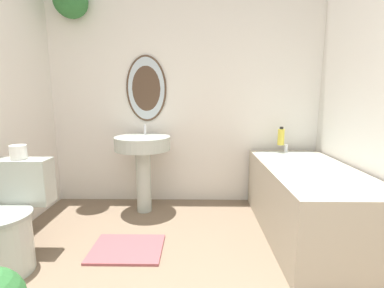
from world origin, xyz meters
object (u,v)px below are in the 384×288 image
Objects in this scene: shampoo_bottle at (281,137)px; toilet_paper_roll at (18,152)px; toilet at (9,224)px; bathtub at (308,200)px; pedestal_sink at (143,153)px.

toilet_paper_roll is at bearing -157.07° from shampoo_bottle.
toilet is 0.49× the size of bathtub.
bathtub is (2.18, 0.47, -0.00)m from toilet.
pedestal_sink reaches higher than shampoo_bottle.
toilet_paper_roll reaches higher than bathtub.
bathtub is at bearing 7.43° from toilet_paper_roll.
shampoo_bottle is (1.38, 0.14, 0.15)m from pedestal_sink.
bathtub is 2.25m from toilet_paper_roll.
toilet reaches higher than bathtub.
pedestal_sink reaches higher than bathtub.
toilet_paper_roll is at bearing -134.39° from pedestal_sink.
pedestal_sink is 7.83× the size of toilet_paper_roll.
toilet is at bearing -128.27° from pedestal_sink.
bathtub is at bearing -84.24° from shampoo_bottle.
pedestal_sink is at bearing 51.73° from toilet.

